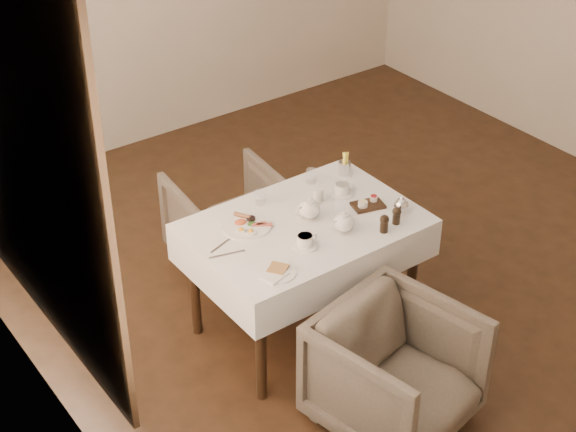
% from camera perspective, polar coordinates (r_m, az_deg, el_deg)
% --- Properties ---
extents(room, '(5.00, 5.00, 5.00)m').
position_cam_1_polar(room, '(4.09, -16.80, 4.37)').
color(room, black).
rests_on(room, ground).
extents(table, '(1.28, 0.88, 0.75)m').
position_cam_1_polar(table, '(4.99, 1.06, -1.54)').
color(table, black).
rests_on(table, ground).
extents(armchair_near, '(0.85, 0.86, 0.67)m').
position_cam_1_polar(armchair_near, '(4.62, 6.98, -9.98)').
color(armchair_near, '#4E4439').
rests_on(armchair_near, ground).
extents(armchair_far, '(0.74, 0.76, 0.64)m').
position_cam_1_polar(armchair_far, '(5.75, -3.85, -0.29)').
color(armchair_far, '#4E4439').
rests_on(armchair_far, ground).
extents(breakfast_plate, '(0.27, 0.27, 0.03)m').
position_cam_1_polar(breakfast_plate, '(4.89, -2.72, -0.60)').
color(breakfast_plate, white).
rests_on(breakfast_plate, table).
extents(side_plate, '(0.21, 0.20, 0.02)m').
position_cam_1_polar(side_plate, '(4.52, -0.74, -3.69)').
color(side_plate, white).
rests_on(side_plate, table).
extents(teapot_centre, '(0.18, 0.14, 0.14)m').
position_cam_1_polar(teapot_centre, '(4.93, 1.38, 0.55)').
color(teapot_centre, white).
rests_on(teapot_centre, table).
extents(teapot_front, '(0.17, 0.13, 0.13)m').
position_cam_1_polar(teapot_front, '(4.83, 3.61, -0.33)').
color(teapot_front, white).
rests_on(teapot_front, table).
extents(creamer, '(0.07, 0.07, 0.08)m').
position_cam_1_polar(creamer, '(5.11, 1.94, 1.43)').
color(creamer, white).
rests_on(creamer, table).
extents(teacup_near, '(0.14, 0.14, 0.07)m').
position_cam_1_polar(teacup_near, '(4.72, 1.11, -1.65)').
color(teacup_near, white).
rests_on(teacup_near, table).
extents(teacup_far, '(0.14, 0.14, 0.07)m').
position_cam_1_polar(teacup_far, '(5.17, 3.51, 1.71)').
color(teacup_far, white).
rests_on(teacup_far, table).
extents(glass_left, '(0.07, 0.07, 0.09)m').
position_cam_1_polar(glass_left, '(5.07, -1.79, 1.25)').
color(glass_left, silver).
rests_on(glass_left, table).
extents(glass_mid, '(0.08, 0.08, 0.09)m').
position_cam_1_polar(glass_mid, '(4.96, 3.34, 0.40)').
color(glass_mid, silver).
rests_on(glass_mid, table).
extents(glass_right, '(0.07, 0.07, 0.09)m').
position_cam_1_polar(glass_right, '(5.28, 1.52, 2.60)').
color(glass_right, silver).
rests_on(glass_right, table).
extents(condiment_board, '(0.21, 0.16, 0.05)m').
position_cam_1_polar(condiment_board, '(5.08, 5.17, 0.77)').
color(condiment_board, black).
rests_on(condiment_board, table).
extents(pepper_mill_left, '(0.06, 0.06, 0.11)m').
position_cam_1_polar(pepper_mill_left, '(4.85, 6.24, -0.48)').
color(pepper_mill_left, black).
rests_on(pepper_mill_left, table).
extents(pepper_mill_right, '(0.06, 0.06, 0.10)m').
position_cam_1_polar(pepper_mill_right, '(4.93, 7.03, 0.04)').
color(pepper_mill_right, black).
rests_on(pepper_mill_right, table).
extents(silver_pot, '(0.12, 0.11, 0.11)m').
position_cam_1_polar(silver_pot, '(5.02, 7.34, 0.75)').
color(silver_pot, white).
rests_on(silver_pot, table).
extents(fries_cup, '(0.07, 0.07, 0.15)m').
position_cam_1_polar(fries_cup, '(5.36, 3.68, 3.34)').
color(fries_cup, silver).
rests_on(fries_cup, table).
extents(cutlery_fork, '(0.17, 0.07, 0.00)m').
position_cam_1_polar(cutlery_fork, '(4.75, -4.35, -1.90)').
color(cutlery_fork, silver).
rests_on(cutlery_fork, table).
extents(cutlery_knife, '(0.20, 0.07, 0.00)m').
position_cam_1_polar(cutlery_knife, '(4.68, -3.97, -2.49)').
color(cutlery_knife, silver).
rests_on(cutlery_knife, table).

